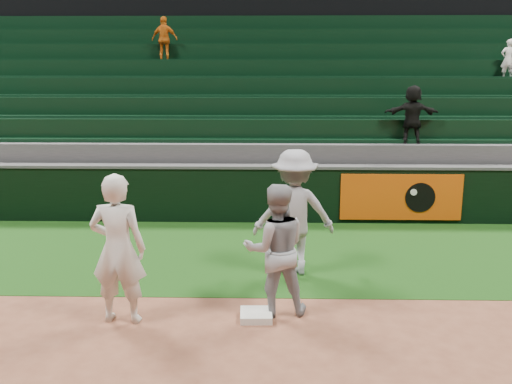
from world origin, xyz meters
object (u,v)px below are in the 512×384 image
Objects in this scene: base_coach at (294,212)px; first_baseman at (118,249)px; first_base at (256,315)px; baserunner at (276,249)px.

first_baseman is at bearing 31.83° from base_coach.
first_base is 2.05m from first_baseman.
first_base is at bearing 65.75° from base_coach.
first_baseman is at bearing -176.70° from first_base.
base_coach is (2.39, 1.86, 0.02)m from first_baseman.
baserunner reaches higher than first_base.
baserunner is 1.58m from base_coach.
first_baseman is 0.98× the size of base_coach.
first_baseman reaches higher than baserunner.
base_coach reaches higher than baserunner.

